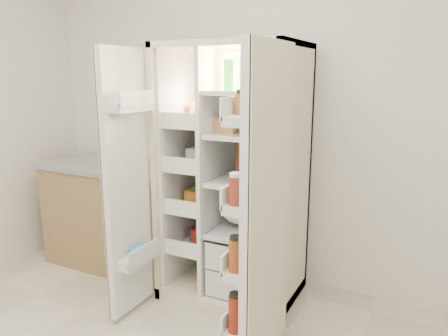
% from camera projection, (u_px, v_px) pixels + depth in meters
% --- Properties ---
extents(wall_back, '(4.00, 0.02, 2.70)m').
position_uv_depth(wall_back, '(267.00, 107.00, 3.20)').
color(wall_back, silver).
rests_on(wall_back, floor).
extents(refrigerator, '(0.92, 0.70, 1.80)m').
position_uv_depth(refrigerator, '(238.00, 195.00, 3.06)').
color(refrigerator, beige).
rests_on(refrigerator, floor).
extents(freezer_door, '(0.15, 0.40, 1.72)m').
position_uv_depth(freezer_door, '(127.00, 186.00, 2.73)').
color(freezer_door, silver).
rests_on(freezer_door, floor).
extents(fridge_door, '(0.17, 0.58, 1.72)m').
position_uv_depth(fridge_door, '(263.00, 215.00, 2.22)').
color(fridge_door, silver).
rests_on(fridge_door, floor).
extents(kitchen_counter, '(1.20, 0.64, 0.87)m').
position_uv_depth(kitchen_counter, '(118.00, 214.00, 3.60)').
color(kitchen_counter, '#9C7E4E').
rests_on(kitchen_counter, floor).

